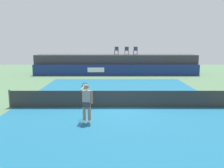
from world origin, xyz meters
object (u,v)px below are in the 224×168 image
at_px(spectator_chair_far_left, 117,50).
at_px(tennis_ball, 152,86).
at_px(net_post_near, 10,99).
at_px(spectator_chair_left, 127,50).
at_px(spectator_chair_center, 136,50).
at_px(tennis_player, 87,102).

bearing_deg(spectator_chair_far_left, tennis_ball, -72.54).
bearing_deg(net_post_near, spectator_chair_far_left, 67.91).
bearing_deg(spectator_chair_left, spectator_chair_far_left, 165.49).
relative_size(spectator_chair_far_left, tennis_ball, 13.06).
distance_m(spectator_chair_left, spectator_chair_center, 1.01).
relative_size(spectator_chair_far_left, spectator_chair_center, 1.00).
xyz_separation_m(spectator_chair_center, tennis_player, (-3.82, -17.89, -1.73)).
relative_size(spectator_chair_left, tennis_player, 0.50).
bearing_deg(spectator_chair_left, tennis_ball, -79.27).
height_order(spectator_chair_left, spectator_chair_center, same).
xyz_separation_m(tennis_player, tennis_ball, (4.41, 9.43, -0.92)).
relative_size(spectator_chair_center, net_post_near, 0.89).
bearing_deg(tennis_ball, spectator_chair_center, 93.99).
bearing_deg(tennis_ball, spectator_chair_far_left, 107.46).
xyz_separation_m(spectator_chair_far_left, tennis_player, (-1.67, -18.13, -1.73)).
height_order(spectator_chair_far_left, spectator_chair_left, same).
bearing_deg(tennis_ball, net_post_near, -143.17).
bearing_deg(spectator_chair_far_left, spectator_chair_center, -6.26).
xyz_separation_m(spectator_chair_far_left, tennis_ball, (2.74, -8.70, -2.66)).
bearing_deg(spectator_chair_center, tennis_player, -102.05).
relative_size(spectator_chair_far_left, net_post_near, 0.89).
bearing_deg(tennis_ball, spectator_chair_left, 100.73).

